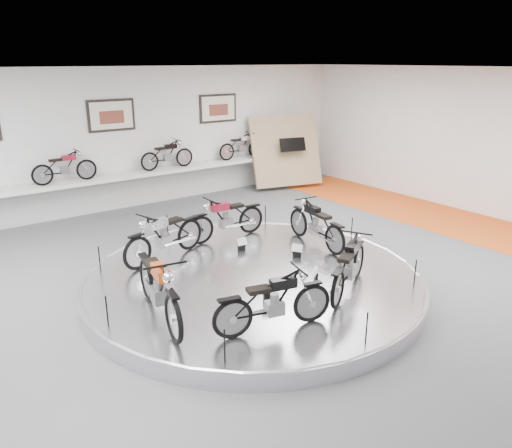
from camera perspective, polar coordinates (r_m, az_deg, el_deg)
floor at (r=9.45m, az=0.77°, el=-7.94°), size 16.00×16.00×0.00m
ceiling at (r=8.47m, az=0.88°, el=17.10°), size 16.00×16.00×0.00m
wall_back at (r=14.83m, az=-16.01°, el=9.17°), size 16.00×0.00×16.00m
wall_right at (r=14.92m, az=26.34°, el=8.05°), size 0.00×14.00×14.00m
orange_carpet_strip at (r=14.33m, az=22.97°, el=-0.11°), size 2.40×12.60×0.01m
dado_band at (r=15.09m, az=-15.51°, el=3.73°), size 15.68×0.04×1.10m
display_platform at (r=9.60m, az=-0.32°, el=-6.50°), size 6.40×6.40×0.30m
platform_rim at (r=9.55m, az=-0.32°, el=-5.85°), size 6.40×6.40×0.10m
shelf at (r=14.73m, az=-15.25°, el=5.21°), size 11.00×0.55×0.10m
poster_center at (r=14.70m, az=-16.20°, el=11.84°), size 1.35×0.06×0.88m
poster_right at (r=16.26m, az=-4.35°, el=13.05°), size 1.35×0.06×0.88m
display_panel at (r=16.99m, az=3.41°, el=8.36°), size 2.56×1.52×2.30m
shelf_bike_b at (r=14.19m, az=-21.03°, el=5.87°), size 1.22×0.43×0.73m
shelf_bike_c at (r=15.24m, az=-10.12°, el=7.59°), size 1.22×0.43×0.73m
shelf_bike_d at (r=16.59m, az=-1.69°, el=8.73°), size 1.22×0.43×0.73m
bike_a at (r=10.88m, az=6.89°, el=0.04°), size 0.79×1.74×0.99m
bike_b at (r=11.22m, az=-3.41°, el=0.72°), size 1.69×0.64×0.98m
bike_c at (r=10.20m, az=-10.43°, el=-1.28°), size 1.84×1.04×1.03m
bike_d at (r=7.88m, az=-11.08°, el=-7.02°), size 0.99×1.97×1.11m
bike_e at (r=7.47m, az=2.01°, el=-8.80°), size 1.71×0.96×0.95m
bike_f at (r=8.79m, az=10.58°, el=-4.70°), size 1.75×1.31×0.98m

